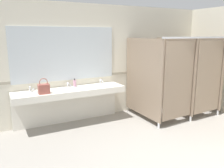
{
  "coord_description": "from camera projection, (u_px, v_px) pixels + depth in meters",
  "views": [
    {
      "loc": [
        -2.73,
        -2.14,
        2.05
      ],
      "look_at": [
        -0.75,
        1.65,
        1.13
      ],
      "focal_mm": 37.21,
      "sensor_mm": 36.0,
      "label": 1
    }
  ],
  "objects": [
    {
      "name": "vanity_counter",
      "position": [
        70.0,
        98.0,
        5.29
      ],
      "size": [
        2.48,
        0.6,
        0.96
      ],
      "color": "silver",
      "rests_on": "ground_plane"
    },
    {
      "name": "wall_back_tile_band",
      "position": [
        113.0,
        74.0,
        5.95
      ],
      "size": [
        5.91,
        0.01,
        0.06
      ],
      "primitive_type": "cube",
      "color": "#9E937F",
      "rests_on": "wall_back"
    },
    {
      "name": "bathroom_stalls",
      "position": [
        179.0,
        75.0,
        5.77
      ],
      "size": [
        1.98,
        1.45,
        1.99
      ],
      "color": "#84705B",
      "rests_on": "ground_plane"
    },
    {
      "name": "wall_back",
      "position": [
        111.0,
        61.0,
        5.94
      ],
      "size": [
        5.91,
        0.12,
        2.75
      ],
      "primitive_type": "cube",
      "color": "beige",
      "rests_on": "ground_plane"
    },
    {
      "name": "mirror_panel",
      "position": [
        65.0,
        54.0,
        5.27
      ],
      "size": [
        2.38,
        0.02,
        1.21
      ],
      "primitive_type": "cube",
      "color": "silver",
      "rests_on": "wall_back"
    },
    {
      "name": "paper_cup",
      "position": [
        46.0,
        90.0,
        4.86
      ],
      "size": [
        0.07,
        0.07,
        0.11
      ],
      "primitive_type": "cylinder",
      "color": "beige",
      "rests_on": "vanity_counter"
    },
    {
      "name": "handbag",
      "position": [
        44.0,
        89.0,
        4.74
      ],
      "size": [
        0.22,
        0.15,
        0.32
      ],
      "color": "#934C42",
      "rests_on": "vanity_counter"
    },
    {
      "name": "soap_dispenser",
      "position": [
        75.0,
        83.0,
        5.38
      ],
      "size": [
        0.07,
        0.07,
        0.19
      ],
      "color": "#D899B2",
      "rests_on": "vanity_counter"
    }
  ]
}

